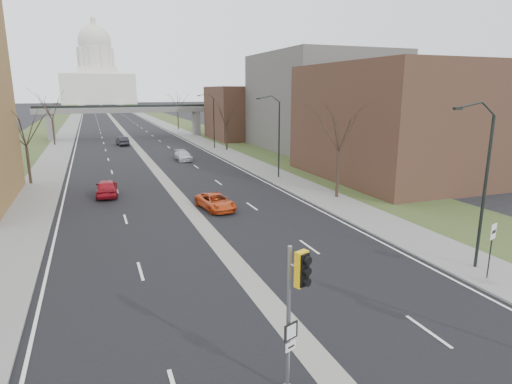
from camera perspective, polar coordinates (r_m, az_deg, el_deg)
road_surface at (r=160.15m, az=-18.72°, el=9.39°), size 20.00×600.00×0.01m
median_strip at (r=160.15m, az=-18.72°, el=9.39°), size 1.20×600.00×0.02m
sidewalk_right at (r=161.10m, az=-14.40°, el=9.71°), size 4.00×600.00×0.12m
sidewalk_left at (r=160.08m, az=-23.06°, el=9.05°), size 4.00×600.00×0.12m
grass_verge_right at (r=161.91m, az=-12.27°, el=9.84°), size 8.00×600.00×0.10m
grass_verge_left at (r=160.39m, az=-25.22°, el=8.85°), size 8.00×600.00×0.10m
commercial_block_near at (r=48.81m, az=18.47°, el=8.85°), size 16.00×20.00×12.00m
commercial_block_mid at (r=70.88m, az=8.66°, el=11.80°), size 18.00×22.00×15.00m
commercial_block_far at (r=84.88m, az=-1.09°, el=10.50°), size 14.00×14.00×10.00m
pedestrian_bridge at (r=90.10m, az=-16.84°, el=10.01°), size 34.00×3.00×6.45m
capitol at (r=329.93m, az=-20.39°, el=14.22°), size 48.00×42.00×55.75m
streetlight_near at (r=23.85m, az=27.59°, el=6.24°), size 2.61×0.20×8.70m
streetlight_mid at (r=45.42m, az=2.18°, el=10.43°), size 2.61×0.20×8.70m
streetlight_far at (r=70.06m, az=-6.34°, el=11.41°), size 2.61×0.20×8.70m
tree_left_b at (r=48.23m, az=-28.60°, el=8.14°), size 6.75×6.75×8.81m
tree_left_c at (r=82.00m, az=-25.73°, el=10.53°), size 7.65×7.65×9.99m
tree_right_a at (r=37.49m, az=11.13°, el=9.08°), size 7.20×7.20×9.40m
tree_right_b at (r=67.78m, az=-3.99°, el=10.43°), size 6.30×6.30×8.22m
tree_right_c at (r=106.61m, az=-10.45°, el=11.98°), size 7.65×7.65×9.99m
signal_pole_median at (r=13.03m, az=5.31°, el=-13.62°), size 0.69×0.82×4.88m
speed_limit_sign at (r=24.18m, az=28.92°, el=-5.74°), size 0.58×0.25×2.84m
car_left_near at (r=40.71m, az=-19.28°, el=0.56°), size 2.08×4.68×1.56m
car_left_far at (r=77.95m, az=-17.39°, el=6.50°), size 2.10×4.69×1.50m
car_right_near at (r=34.33m, az=-5.41°, el=-1.29°), size 2.70×4.78×1.26m
car_right_mid at (r=59.02m, az=-9.69°, el=4.80°), size 1.97×4.60×1.32m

